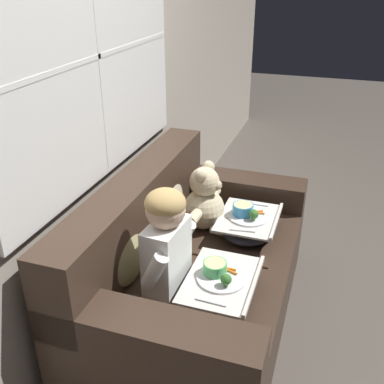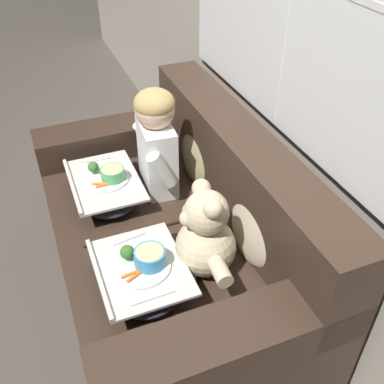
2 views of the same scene
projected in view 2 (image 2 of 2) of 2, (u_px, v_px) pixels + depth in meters
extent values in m
plane|color=#4C443D|center=(168.00, 291.00, 2.39)|extent=(14.00, 14.00, 0.00)
cube|color=#A89E8E|center=(296.00, 31.00, 1.76)|extent=(8.00, 0.05, 2.60)
cube|color=#38281E|center=(166.00, 260.00, 2.25)|extent=(1.68, 0.98, 0.46)
cube|color=#38281E|center=(240.00, 172.00, 2.09)|extent=(1.68, 0.22, 0.43)
cube|color=#38281E|center=(123.00, 136.00, 2.59)|extent=(0.22, 0.98, 0.18)
cube|color=#38281E|center=(234.00, 342.00, 1.52)|extent=(0.22, 0.98, 0.18)
cube|color=black|center=(160.00, 227.00, 2.10)|extent=(0.01, 0.72, 0.01)
ellipsoid|color=tan|center=(199.00, 149.00, 2.32)|extent=(0.37, 0.18, 0.38)
ellipsoid|color=#C1B293|center=(256.00, 223.00, 1.86)|extent=(0.37, 0.18, 0.38)
cube|color=white|center=(157.00, 157.00, 2.24)|extent=(0.28, 0.17, 0.36)
sphere|color=beige|center=(155.00, 110.00, 2.08)|extent=(0.19, 0.19, 0.19)
ellipsoid|color=tan|center=(154.00, 103.00, 2.06)|extent=(0.19, 0.19, 0.13)
cylinder|color=white|center=(147.00, 137.00, 2.34)|extent=(0.08, 0.15, 0.20)
cylinder|color=white|center=(162.00, 170.00, 2.11)|extent=(0.08, 0.15, 0.20)
sphere|color=beige|center=(206.00, 247.00, 1.83)|extent=(0.25, 0.25, 0.25)
sphere|color=beige|center=(207.00, 212.00, 1.71)|extent=(0.18, 0.18, 0.18)
sphere|color=beige|center=(201.00, 188.00, 1.72)|extent=(0.07, 0.07, 0.07)
sphere|color=beige|center=(213.00, 209.00, 1.62)|extent=(0.07, 0.07, 0.07)
sphere|color=beige|center=(187.00, 218.00, 1.70)|extent=(0.06, 0.06, 0.06)
sphere|color=black|center=(182.00, 219.00, 1.69)|extent=(0.02, 0.02, 0.02)
cylinder|color=beige|center=(193.00, 217.00, 1.93)|extent=(0.13, 0.07, 0.06)
cylinder|color=beige|center=(220.00, 270.00, 1.69)|extent=(0.13, 0.07, 0.06)
cylinder|color=beige|center=(173.00, 260.00, 1.89)|extent=(0.07, 0.12, 0.06)
cylinder|color=beige|center=(181.00, 279.00, 1.81)|extent=(0.07, 0.12, 0.06)
ellipsoid|color=#2D2D38|center=(106.00, 190.00, 2.24)|extent=(0.44, 0.32, 0.10)
cube|color=beige|center=(105.00, 181.00, 2.21)|extent=(0.46, 0.33, 0.01)
cube|color=beige|center=(72.00, 186.00, 2.15)|extent=(0.46, 0.02, 0.02)
cylinder|color=silver|center=(104.00, 179.00, 2.20)|extent=(0.24, 0.24, 0.01)
cylinder|color=#4CAD60|center=(113.00, 174.00, 2.17)|extent=(0.12, 0.12, 0.06)
cylinder|color=#E5D189|center=(112.00, 170.00, 2.16)|extent=(0.10, 0.10, 0.01)
sphere|color=#38702D|center=(93.00, 167.00, 2.21)|extent=(0.05, 0.05, 0.05)
cylinder|color=#7A9E56|center=(94.00, 171.00, 2.22)|extent=(0.02, 0.02, 0.02)
cylinder|color=orange|center=(100.00, 184.00, 2.15)|extent=(0.03, 0.07, 0.01)
cylinder|color=orange|center=(103.00, 185.00, 2.14)|extent=(0.01, 0.07, 0.01)
cube|color=silver|center=(97.00, 160.00, 2.33)|extent=(0.02, 0.14, 0.01)
ellipsoid|color=#2D2D38|center=(142.00, 278.00, 1.79)|extent=(0.41, 0.33, 0.10)
cube|color=beige|center=(141.00, 268.00, 1.75)|extent=(0.42, 0.34, 0.01)
cube|color=beige|center=(99.00, 277.00, 1.70)|extent=(0.42, 0.02, 0.02)
cylinder|color=silver|center=(140.00, 266.00, 1.75)|extent=(0.24, 0.24, 0.01)
cylinder|color=#3889C1|center=(150.00, 257.00, 1.73)|extent=(0.12, 0.12, 0.06)
cylinder|color=#E5D189|center=(149.00, 252.00, 1.71)|extent=(0.11, 0.11, 0.01)
sphere|color=#38702D|center=(127.00, 252.00, 1.74)|extent=(0.06, 0.06, 0.06)
cylinder|color=#7A9E56|center=(128.00, 257.00, 1.76)|extent=(0.02, 0.02, 0.03)
cylinder|color=orange|center=(130.00, 274.00, 1.70)|extent=(0.02, 0.08, 0.01)
cylinder|color=orange|center=(134.00, 277.00, 1.69)|extent=(0.04, 0.07, 0.01)
cube|color=silver|center=(129.00, 239.00, 1.87)|extent=(0.03, 0.14, 0.01)
cube|color=silver|center=(153.00, 298.00, 1.63)|extent=(0.01, 0.17, 0.01)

